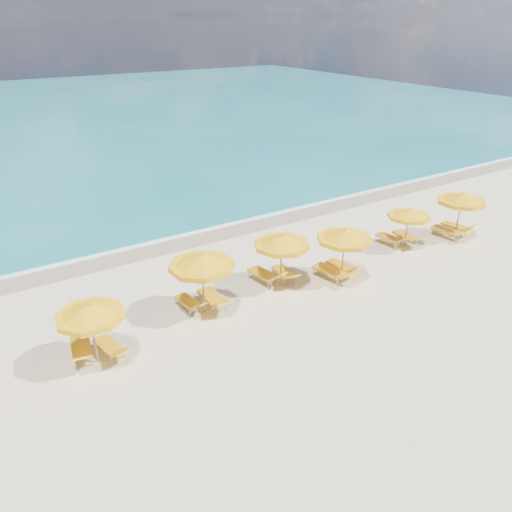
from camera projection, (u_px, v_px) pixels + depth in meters
ground_plane at (275, 295)px, 21.04m from camera, size 120.00×120.00×0.00m
ocean at (39, 117)px, 57.42m from camera, size 120.00×80.00×0.30m
wet_sand_band at (197, 236)px, 26.65m from camera, size 120.00×2.60×0.01m
foam_line at (190, 231)px, 27.26m from camera, size 120.00×1.20×0.03m
whitecap_near at (41, 205)px, 31.02m from camera, size 14.00×0.36×0.05m
whitecap_far at (194, 151)px, 43.12m from camera, size 18.00×0.30×0.05m
umbrella_2 at (89, 312)px, 16.11m from camera, size 2.85×2.85×2.33m
umbrella_3 at (202, 262)px, 18.85m from camera, size 3.27×3.27×2.60m
umbrella_4 at (282, 241)px, 20.90m from camera, size 2.58×2.58×2.44m
umbrella_5 at (345, 236)px, 21.41m from camera, size 2.72×2.72×2.45m
umbrella_6 at (409, 214)px, 24.58m from camera, size 2.43×2.43×2.12m
umbrella_7 at (462, 198)px, 25.62m from camera, size 3.14×3.14×2.51m
lounger_2_left at (82, 352)px, 17.08m from camera, size 1.00×2.07×0.83m
lounger_2_right at (109, 349)px, 17.27m from camera, size 0.88×1.80×0.63m
lounger_3_left at (189, 304)px, 19.93m from camera, size 0.73×1.75×0.70m
lounger_3_right at (212, 301)px, 20.12m from camera, size 0.77×2.08×0.80m
lounger_4_left at (264, 278)px, 21.89m from camera, size 0.93×2.05×0.89m
lounger_4_right at (284, 276)px, 22.11m from camera, size 0.94×1.93×0.78m
lounger_5_left at (331, 274)px, 22.18m from camera, size 1.05×2.19×0.75m
lounger_5_right at (342, 269)px, 22.70m from camera, size 0.83×1.92×0.80m
lounger_6_left at (390, 241)px, 25.48m from camera, size 0.77×1.92×0.83m
lounger_6_right at (405, 239)px, 25.74m from camera, size 0.93×2.01×0.72m
lounger_7_left at (447, 233)px, 26.35m from camera, size 0.94×2.09×0.74m
lounger_7_right at (456, 229)px, 26.92m from camera, size 0.85×1.92×0.85m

